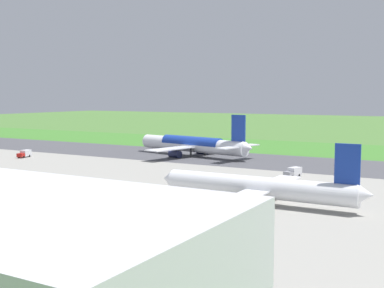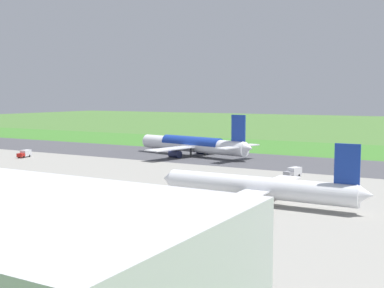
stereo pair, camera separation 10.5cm
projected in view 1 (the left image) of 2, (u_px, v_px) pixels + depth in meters
ground_plane at (196, 156)px, 184.48m from camera, size 800.00×800.00×0.00m
runway_asphalt at (196, 156)px, 184.48m from camera, size 600.00×38.45×0.06m
apron_concrete at (81, 181)px, 131.24m from camera, size 440.00×110.00×0.05m
grass_verge_foreground at (237, 148)px, 215.26m from camera, size 600.00×80.00×0.04m
airliner_main at (193, 144)px, 184.74m from camera, size 53.75×44.29×15.88m
airliner_parked_near at (259, 187)px, 103.46m from camera, size 45.90×37.45×13.43m
service_truck_baggage at (293, 172)px, 137.90m from camera, size 3.79×6.20×2.65m
service_car_followme at (340, 163)px, 161.26m from camera, size 2.20×4.34×1.62m
service_truck_fuel at (25, 154)px, 181.27m from camera, size 3.40×6.14×2.65m
no_stopping_sign at (198, 144)px, 218.99m from camera, size 0.60×0.10×2.30m
traffic_cone_orange at (198, 144)px, 227.23m from camera, size 0.40×0.40×0.55m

